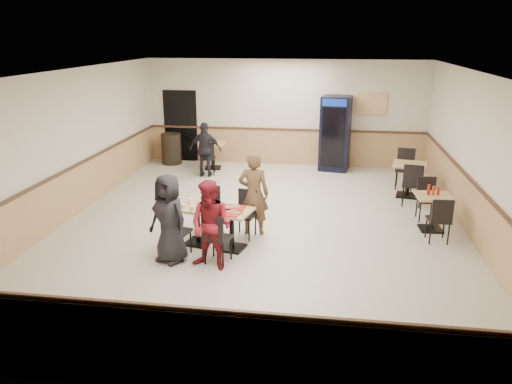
% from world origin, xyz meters
% --- Properties ---
extents(ground, '(10.00, 10.00, 0.00)m').
position_xyz_m(ground, '(0.00, 0.00, 0.00)').
color(ground, beige).
rests_on(ground, ground).
extents(room_shell, '(10.00, 10.00, 10.00)m').
position_xyz_m(room_shell, '(1.78, 2.55, 0.58)').
color(room_shell, silver).
rests_on(room_shell, ground).
extents(main_table, '(1.46, 0.95, 0.72)m').
position_xyz_m(main_table, '(-0.69, -1.12, 0.48)').
color(main_table, black).
rests_on(main_table, ground).
extents(main_chairs, '(1.51, 1.80, 0.91)m').
position_xyz_m(main_chairs, '(-0.74, -1.11, 0.46)').
color(main_chairs, black).
rests_on(main_chairs, ground).
extents(diner_woman_left, '(0.88, 0.76, 1.52)m').
position_xyz_m(diner_woman_left, '(-1.29, -1.83, 0.76)').
color(diner_woman_left, black).
rests_on(diner_woman_left, ground).
extents(diner_woman_right, '(0.85, 0.75, 1.49)m').
position_xyz_m(diner_woman_right, '(-0.54, -2.00, 0.74)').
color(diner_woman_right, maroon).
rests_on(diner_woman_right, ground).
extents(diner_man_opposite, '(0.58, 0.39, 1.59)m').
position_xyz_m(diner_man_opposite, '(-0.09, -0.42, 0.80)').
color(diner_man_opposite, brown).
rests_on(diner_man_opposite, ground).
extents(lone_diner, '(0.87, 0.39, 1.46)m').
position_xyz_m(lone_diner, '(-1.96, 3.36, 0.73)').
color(lone_diner, black).
rests_on(lone_diner, ground).
extents(tabletop_clutter, '(1.11, 0.67, 0.12)m').
position_xyz_m(tabletop_clutter, '(-0.60, -1.19, 0.75)').
color(tabletop_clutter, '#B70C0F').
rests_on(tabletop_clutter, main_table).
extents(side_table_near, '(0.70, 0.70, 0.71)m').
position_xyz_m(side_table_near, '(3.32, 0.25, 0.47)').
color(side_table_near, black).
rests_on(side_table_near, ground).
extents(side_table_near_chair_south, '(0.44, 0.44, 0.89)m').
position_xyz_m(side_table_near_chair_south, '(3.32, -0.32, 0.45)').
color(side_table_near_chair_south, black).
rests_on(side_table_near_chair_south, ground).
extents(side_table_near_chair_north, '(0.44, 0.44, 0.89)m').
position_xyz_m(side_table_near_chair_north, '(3.32, 0.81, 0.45)').
color(side_table_near_chair_north, black).
rests_on(side_table_near_chair_north, ground).
extents(side_table_far, '(0.86, 0.86, 0.79)m').
position_xyz_m(side_table_far, '(3.16, 2.36, 0.53)').
color(side_table_far, black).
rests_on(side_table_far, ground).
extents(side_table_far_chair_south, '(0.54, 0.54, 1.00)m').
position_xyz_m(side_table_far_chair_south, '(3.16, 1.73, 0.50)').
color(side_table_far_chair_south, black).
rests_on(side_table_far_chair_south, ground).
extents(side_table_far_chair_north, '(0.54, 0.54, 1.00)m').
position_xyz_m(side_table_far_chair_north, '(3.16, 3.00, 0.50)').
color(side_table_far_chair_north, black).
rests_on(side_table_far_chair_north, ground).
extents(condiment_caddy, '(0.23, 0.06, 0.20)m').
position_xyz_m(condiment_caddy, '(3.29, 0.30, 0.79)').
color(condiment_caddy, '#AD170C').
rests_on(condiment_caddy, side_table_near).
extents(back_table, '(0.79, 0.79, 0.74)m').
position_xyz_m(back_table, '(-1.96, 4.20, 0.49)').
color(back_table, black).
rests_on(back_table, ground).
extents(back_table_chair_lone, '(0.49, 0.49, 0.94)m').
position_xyz_m(back_table_chair_lone, '(-1.96, 3.61, 0.47)').
color(back_table_chair_lone, black).
rests_on(back_table_chair_lone, ground).
extents(pepsi_cooler, '(0.89, 0.89, 2.06)m').
position_xyz_m(pepsi_cooler, '(1.45, 4.59, 1.03)').
color(pepsi_cooler, black).
rests_on(pepsi_cooler, ground).
extents(trash_bin, '(0.57, 0.57, 0.89)m').
position_xyz_m(trash_bin, '(-3.28, 4.55, 0.45)').
color(trash_bin, black).
rests_on(trash_bin, ground).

